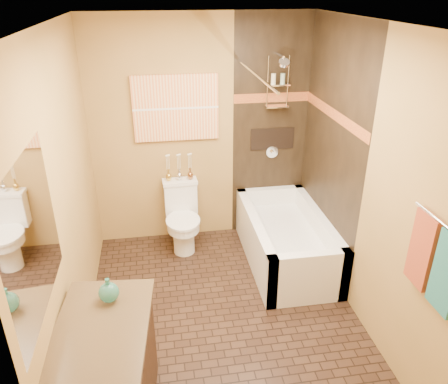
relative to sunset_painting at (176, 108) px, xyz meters
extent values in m
plane|color=black|center=(0.27, -1.48, -1.55)|extent=(3.00, 3.00, 0.00)
cube|color=#AD8043|center=(-0.93, -1.48, -0.30)|extent=(0.02, 3.00, 2.50)
cube|color=#AD8043|center=(1.47, -1.48, -0.30)|extent=(0.02, 3.00, 2.50)
cube|color=#AD8043|center=(0.27, 0.02, -0.30)|extent=(2.40, 0.02, 2.50)
cube|color=#AD8043|center=(0.27, -2.98, -0.30)|extent=(2.40, 0.02, 2.50)
plane|color=silver|center=(0.27, -1.48, 0.95)|extent=(3.00, 3.00, 0.00)
cube|color=black|center=(1.04, 0.01, -0.30)|extent=(0.85, 0.01, 2.50)
cube|color=black|center=(1.46, -0.73, -0.30)|extent=(0.01, 1.50, 2.50)
cube|color=maroon|center=(1.04, 0.00, 0.07)|extent=(0.85, 0.01, 0.10)
cube|color=maroon|center=(1.45, -0.73, 0.07)|extent=(0.01, 1.50, 0.10)
cube|color=black|center=(1.07, 0.01, -0.40)|extent=(0.50, 0.01, 0.25)
cylinder|color=silver|center=(1.07, -0.12, 0.53)|extent=(0.02, 0.26, 0.02)
cylinder|color=silver|center=(1.07, -0.28, 0.48)|extent=(0.11, 0.11, 0.09)
cylinder|color=silver|center=(1.07, -0.01, -0.55)|extent=(0.14, 0.02, 0.14)
cylinder|color=silver|center=(0.67, -0.73, 0.47)|extent=(0.03, 1.55, 0.03)
cylinder|color=silver|center=(1.42, -2.53, -0.10)|extent=(0.02, 0.55, 0.02)
cube|color=#1D6259|center=(1.43, -2.66, -0.37)|extent=(0.05, 0.22, 0.52)
cube|color=maroon|center=(1.43, -2.40, -0.37)|extent=(0.05, 0.22, 0.52)
cube|color=orange|center=(0.00, 0.00, 0.00)|extent=(0.90, 0.04, 0.70)
cube|color=white|center=(-0.92, -2.40, -0.05)|extent=(0.01, 1.00, 0.90)
cube|color=white|center=(1.07, -1.43, -1.27)|extent=(0.80, 0.10, 0.55)
cube|color=white|center=(1.07, -0.03, -1.27)|extent=(0.80, 0.10, 0.55)
cube|color=white|center=(0.72, -0.73, -1.27)|extent=(0.10, 1.50, 0.55)
cube|color=white|center=(1.42, -0.73, -1.27)|extent=(0.10, 1.50, 0.55)
cube|color=white|center=(1.07, -0.73, -1.38)|extent=(0.64, 1.34, 0.35)
cube|color=white|center=(0.00, -0.09, -1.01)|extent=(0.37, 0.18, 0.36)
cube|color=white|center=(0.00, -0.09, -0.81)|extent=(0.39, 0.20, 0.04)
cylinder|color=white|center=(0.00, -0.37, -1.37)|extent=(0.23, 0.23, 0.36)
cylinder|color=white|center=(0.00, -0.37, -1.20)|extent=(0.35, 0.35, 0.10)
cylinder|color=white|center=(0.00, -0.37, -1.15)|extent=(0.37, 0.37, 0.03)
cube|color=black|center=(-0.66, -2.40, -1.15)|extent=(0.63, 0.95, 0.80)
cube|color=black|center=(-0.65, -2.40, -0.73)|extent=(0.67, 1.00, 0.04)
camera|label=1|loc=(-0.23, -4.54, 1.19)|focal=35.00mm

